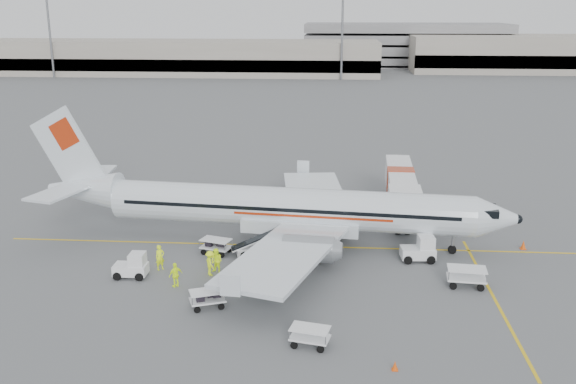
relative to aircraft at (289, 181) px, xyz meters
name	(u,v)px	position (x,y,z in m)	size (l,w,h in m)	color
ground	(286,246)	(-0.20, -0.52, -5.09)	(360.00, 360.00, 0.00)	#56595B
stripe_lead	(286,246)	(-0.20, -0.52, -5.09)	(44.00, 0.20, 0.01)	yellow
stripe_cross	(493,296)	(13.80, -8.52, -5.09)	(0.20, 20.00, 0.01)	yellow
terminal_west	(177,57)	(-40.20, 129.48, -0.59)	(110.00, 22.00, 9.00)	gray
terminal_east	(570,54)	(69.80, 144.48, -0.09)	(90.00, 26.00, 10.00)	gray
parking_garage	(405,43)	(24.80, 159.48, 1.91)	(62.00, 24.00, 14.00)	slate
treeline	(325,52)	(-0.20, 174.48, -2.09)	(300.00, 3.00, 6.00)	black
mast_west	(50,34)	(-70.20, 117.48, 5.91)	(3.20, 1.20, 22.00)	slate
mast_center	(342,35)	(4.80, 117.48, 5.91)	(3.20, 1.20, 22.00)	slate
aircraft	(289,181)	(0.00, 0.00, 0.00)	(36.94, 28.95, 10.18)	white
jet_bridge	(400,191)	(9.33, 8.48, -3.04)	(2.93, 15.62, 4.10)	white
belt_loader	(259,239)	(-2.07, -2.52, -3.86)	(4.56, 1.71, 2.47)	white
tug_fore	(418,248)	(9.66, -2.78, -4.14)	(2.46, 1.41, 1.90)	white
tug_mid	(268,258)	(-1.11, -5.23, -4.20)	(2.30, 1.32, 1.78)	white
tug_aft	(130,265)	(-10.42, -7.23, -4.22)	(2.26, 1.30, 1.75)	white
cart_loaded_a	(207,299)	(-4.24, -11.47, -4.53)	(2.14, 1.27, 1.12)	white
cart_loaded_b	(216,246)	(-5.34, -2.52, -4.51)	(2.22, 1.31, 1.16)	white
cart_empty_a	(310,337)	(2.27, -15.69, -4.54)	(2.13, 1.26, 1.11)	white
cart_empty_b	(466,277)	(12.33, -7.12, -4.43)	(2.52, 1.49, 1.32)	white
cone_nose	(523,245)	(18.04, 0.14, -4.74)	(0.44, 0.44, 0.71)	#EA4F0C
cone_port	(358,201)	(5.77, 10.88, -4.77)	(0.40, 0.40, 0.65)	#EA4F0C
cone_stbd	(395,365)	(6.72, -17.80, -4.83)	(0.33, 0.33, 0.53)	#EA4F0C
crew_a	(160,257)	(-8.73, -5.81, -4.18)	(0.67, 0.44, 1.83)	#D8F515
crew_b	(217,261)	(-4.64, -6.08, -4.21)	(0.86, 0.67, 1.77)	#D8F515
crew_c	(210,263)	(-5.00, -6.53, -4.20)	(1.15, 0.66, 1.77)	#D8F515
crew_d	(176,275)	(-6.93, -8.59, -4.24)	(0.99, 0.41, 1.70)	#D8F515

